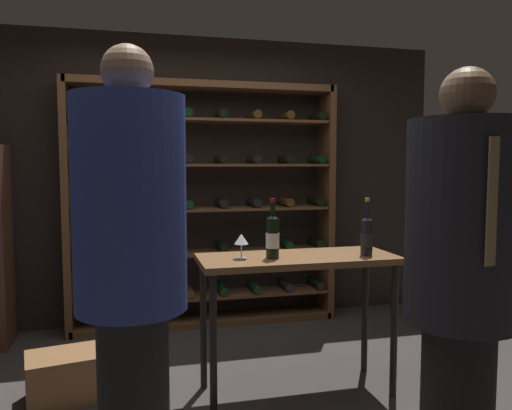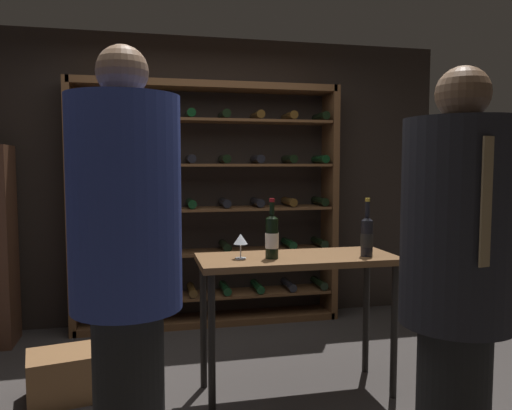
{
  "view_description": "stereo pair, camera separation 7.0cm",
  "coord_description": "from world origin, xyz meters",
  "views": [
    {
      "loc": [
        -0.55,
        -2.89,
        1.45
      ],
      "look_at": [
        0.23,
        0.21,
        1.19
      ],
      "focal_mm": 35.07,
      "sensor_mm": 36.0,
      "label": 1
    },
    {
      "loc": [
        -0.48,
        -2.91,
        1.45
      ],
      "look_at": [
        0.23,
        0.21,
        1.19
      ],
      "focal_mm": 35.07,
      "sensor_mm": 36.0,
      "label": 2
    }
  ],
  "objects": [
    {
      "name": "ground_plane",
      "position": [
        0.0,
        0.0,
        0.0
      ],
      "size": [
        9.55,
        9.55,
        0.0
      ],
      "primitive_type": "plane",
      "color": "#383330"
    },
    {
      "name": "tasting_table",
      "position": [
        0.45,
        0.05,
        0.77
      ],
      "size": [
        1.24,
        0.5,
        0.88
      ],
      "color": "brown",
      "rests_on": "ground"
    },
    {
      "name": "person_host_in_suit",
      "position": [
        0.79,
        -1.1,
        1.01
      ],
      "size": [
        0.47,
        0.47,
        1.85
      ],
      "rotation": [
        0.0,
        0.0,
        0.22
      ],
      "color": "black",
      "rests_on": "ground"
    },
    {
      "name": "person_guest_khaki",
      "position": [
        -0.56,
        -0.73,
        1.07
      ],
      "size": [
        0.47,
        0.47,
        1.95
      ],
      "rotation": [
        0.0,
        0.0,
        2.2
      ],
      "color": "black",
      "rests_on": "ground"
    },
    {
      "name": "wine_bottle_amber_reserve",
      "position": [
        0.88,
        -0.05,
        1.01
      ],
      "size": [
        0.08,
        0.08,
        0.36
      ],
      "color": "black",
      "rests_on": "tasting_table"
    },
    {
      "name": "back_wall",
      "position": [
        0.0,
        1.77,
        1.31
      ],
      "size": [
        4.75,
        0.1,
        2.61
      ],
      "primitive_type": "cube",
      "color": "black",
      "rests_on": "ground"
    },
    {
      "name": "wine_bottle_gold_foil",
      "position": [
        0.28,
        0.01,
        1.02
      ],
      "size": [
        0.08,
        0.08,
        0.37
      ],
      "color": "black",
      "rests_on": "tasting_table"
    },
    {
      "name": "wine_crate",
      "position": [
        -0.95,
        0.29,
        0.15
      ],
      "size": [
        0.54,
        0.43,
        0.29
      ],
      "primitive_type": "cube",
      "rotation": [
        0.0,
        0.0,
        0.2
      ],
      "color": "brown",
      "rests_on": "ground"
    },
    {
      "name": "wine_rack",
      "position": [
        0.1,
        1.56,
        1.09
      ],
      "size": [
        2.39,
        0.32,
        2.17
      ],
      "color": "brown",
      "rests_on": "ground"
    },
    {
      "name": "wine_glass_stemmed_right",
      "position": [
        0.09,
        0.04,
        1.0
      ],
      "size": [
        0.09,
        0.09,
        0.15
      ],
      "color": "silver",
      "rests_on": "tasting_table"
    }
  ]
}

